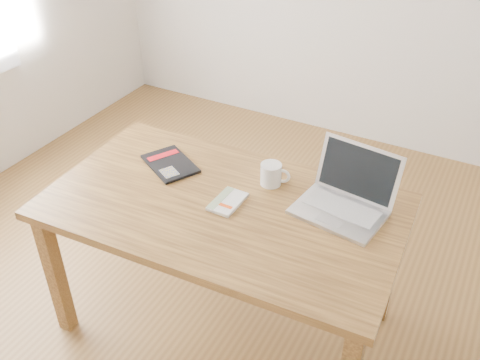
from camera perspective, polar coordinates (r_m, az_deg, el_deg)
The scene contains 6 objects.
room at distance 2.17m, azimuth -4.11°, elevation 13.41°, with size 4.04×4.04×2.70m.
desk at distance 2.36m, azimuth -1.76°, elevation -4.19°, with size 1.57×0.94×0.75m.
white_guidebook at distance 2.30m, azimuth -1.32°, elevation -2.33°, with size 0.12×0.18×0.02m.
black_guidebook at distance 2.57m, azimuth -7.46°, elevation 1.73°, with size 0.33×0.30×0.01m.
laptop at distance 2.29m, azimuth 11.18°, elevation -1.87°, with size 0.40×0.36×0.25m.
coffee_mug at distance 2.39m, azimuth 3.40°, elevation 0.64°, with size 0.14×0.10×0.10m.
Camera 1 is at (1.02, -1.71, 2.14)m, focal length 40.00 mm.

